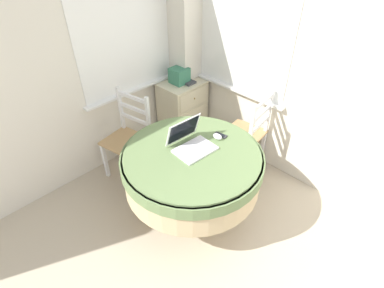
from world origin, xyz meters
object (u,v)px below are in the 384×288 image
(round_dining_table, at_px, (192,166))
(cell_phone, at_px, (221,135))
(dining_chair_near_back_window, at_px, (129,139))
(computer_mouse, at_px, (218,137))
(book_on_cabinet, at_px, (187,82))
(laptop, at_px, (191,143))
(storage_box, at_px, (179,75))
(corner_cabinet, at_px, (183,110))
(dining_chair_near_right_window, at_px, (247,135))

(round_dining_table, relative_size, cell_phone, 9.74)
(dining_chair_near_back_window, bearing_deg, computer_mouse, -69.77)
(computer_mouse, height_order, cell_phone, computer_mouse)
(computer_mouse, height_order, book_on_cabinet, computer_mouse)
(round_dining_table, bearing_deg, cell_phone, -1.73)
(laptop, relative_size, storage_box, 1.89)
(dining_chair_near_back_window, bearing_deg, laptop, -84.38)
(cell_phone, distance_m, corner_cabinet, 1.18)
(corner_cabinet, bearing_deg, cell_phone, -116.35)
(corner_cabinet, height_order, storage_box, storage_box)
(corner_cabinet, bearing_deg, dining_chair_near_right_window, -88.13)
(dining_chair_near_right_window, distance_m, book_on_cabinet, 0.94)
(laptop, relative_size, corner_cabinet, 0.46)
(corner_cabinet, bearing_deg, computer_mouse, -118.51)
(laptop, bearing_deg, dining_chair_near_back_window, 95.62)
(book_on_cabinet, bearing_deg, round_dining_table, -132.73)
(round_dining_table, height_order, computer_mouse, computer_mouse)
(computer_mouse, distance_m, dining_chair_near_right_window, 0.67)
(computer_mouse, height_order, corner_cabinet, computer_mouse)
(round_dining_table, height_order, laptop, laptop)
(corner_cabinet, xyz_separation_m, book_on_cabinet, (0.03, -0.05, 0.39))
(dining_chair_near_back_window, height_order, corner_cabinet, dining_chair_near_back_window)
(round_dining_table, xyz_separation_m, dining_chair_near_right_window, (0.87, 0.05, -0.14))
(laptop, xyz_separation_m, computer_mouse, (0.25, -0.08, -0.03))
(dining_chair_near_back_window, bearing_deg, corner_cabinet, 7.57)
(dining_chair_near_back_window, xyz_separation_m, corner_cabinet, (0.88, 0.12, -0.08))
(dining_chair_near_back_window, height_order, book_on_cabinet, dining_chair_near_back_window)
(storage_box, bearing_deg, dining_chair_near_right_window, -86.17)
(round_dining_table, distance_m, cell_phone, 0.38)
(computer_mouse, height_order, storage_box, storage_box)
(laptop, bearing_deg, corner_cabinet, 49.50)
(dining_chair_near_back_window, xyz_separation_m, book_on_cabinet, (0.91, 0.07, 0.31))
(book_on_cabinet, bearing_deg, corner_cabinet, 119.74)
(dining_chair_near_right_window, bearing_deg, dining_chair_near_back_window, 137.90)
(computer_mouse, bearing_deg, cell_phone, 11.31)
(cell_phone, bearing_deg, dining_chair_near_back_window, 113.46)
(cell_phone, distance_m, book_on_cabinet, 1.09)
(laptop, xyz_separation_m, cell_phone, (0.30, -0.07, -0.05))
(computer_mouse, relative_size, corner_cabinet, 0.12)
(computer_mouse, bearing_deg, book_on_cabinet, 58.96)
(round_dining_table, distance_m, computer_mouse, 0.34)
(round_dining_table, bearing_deg, dining_chair_near_right_window, 3.37)
(computer_mouse, xyz_separation_m, dining_chair_near_right_window, (0.58, 0.07, -0.31))
(laptop, height_order, dining_chair_near_right_window, laptop)
(corner_cabinet, distance_m, storage_box, 0.46)
(round_dining_table, height_order, cell_phone, cell_phone)
(cell_phone, bearing_deg, corner_cabinet, 63.65)
(cell_phone, relative_size, dining_chair_near_back_window, 0.13)
(computer_mouse, xyz_separation_m, corner_cabinet, (0.55, 1.02, -0.39))
(round_dining_table, xyz_separation_m, book_on_cabinet, (0.87, 0.94, 0.17))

